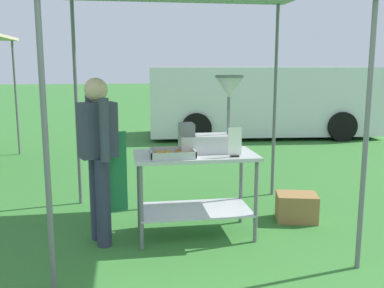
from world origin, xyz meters
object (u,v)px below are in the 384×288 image
(donut_tray, at_px, (172,155))
(vendor, at_px, (99,152))
(donut_fryer, at_px, (213,124))
(van_white, at_px, (260,100))
(supply_crate, at_px, (296,207))
(donut_cart, at_px, (195,176))
(menu_sign, at_px, (235,144))

(donut_tray, bearing_deg, vendor, 173.56)
(donut_fryer, relative_size, van_white, 0.14)
(vendor, xyz_separation_m, supply_crate, (2.14, 0.30, -0.75))
(donut_tray, bearing_deg, van_white, 65.45)
(donut_tray, bearing_deg, supply_crate, 14.61)
(supply_crate, bearing_deg, vendor, -172.03)
(donut_cart, bearing_deg, van_white, 66.91)
(donut_tray, bearing_deg, menu_sign, -8.58)
(menu_sign, xyz_separation_m, van_white, (2.30, 6.44, -0.10))
(menu_sign, height_order, vendor, vendor)
(donut_cart, distance_m, donut_fryer, 0.55)
(donut_tray, relative_size, supply_crate, 0.84)
(donut_cart, height_order, donut_fryer, donut_fryer)
(vendor, relative_size, van_white, 0.29)
(menu_sign, height_order, van_white, van_white)
(vendor, height_order, supply_crate, vendor)
(donut_cart, relative_size, van_white, 0.22)
(donut_fryer, height_order, vendor, donut_fryer)
(donut_tray, height_order, menu_sign, menu_sign)
(donut_fryer, xyz_separation_m, menu_sign, (0.16, -0.27, -0.17))
(donut_cart, height_order, menu_sign, menu_sign)
(donut_cart, xyz_separation_m, van_white, (2.65, 6.23, 0.25))
(donut_tray, xyz_separation_m, vendor, (-0.69, 0.08, 0.03))
(donut_cart, height_order, supply_crate, donut_cart)
(donut_tray, xyz_separation_m, van_white, (2.90, 6.35, 0.00))
(supply_crate, bearing_deg, donut_fryer, -168.67)
(menu_sign, bearing_deg, vendor, 172.57)
(donut_fryer, bearing_deg, menu_sign, -58.53)
(donut_tray, relative_size, menu_sign, 1.52)
(donut_fryer, bearing_deg, vendor, -175.09)
(supply_crate, xyz_separation_m, van_white, (1.46, 5.98, 0.73))
(donut_cart, height_order, donut_tray, donut_tray)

